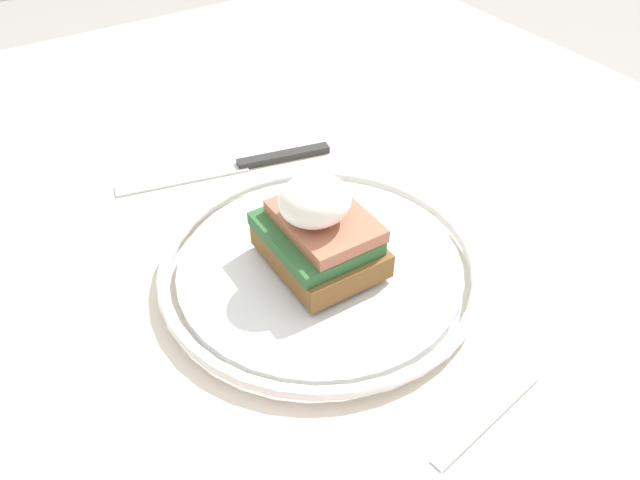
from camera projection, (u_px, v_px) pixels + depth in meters
dining_table at (363, 313)px, 0.60m from camera, size 1.14×0.90×0.72m
plate at (320, 266)px, 0.50m from camera, size 0.26×0.26×0.02m
sandwich at (319, 229)px, 0.47m from camera, size 0.10×0.09×0.08m
fork at (462, 443)px, 0.38m from camera, size 0.04×0.14×0.00m
knife at (242, 165)px, 0.62m from camera, size 0.06×0.21×0.01m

